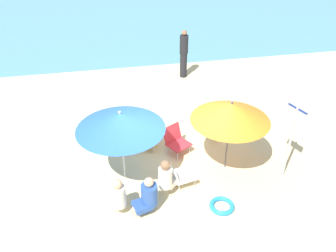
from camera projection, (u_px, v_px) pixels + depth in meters
ground_plane at (173, 164)px, 8.89m from camera, size 40.00×40.00×0.00m
sea_water at (123, 12)px, 20.53m from camera, size 40.00×16.00×0.01m
umbrella_orange at (231, 112)px, 7.94m from camera, size 1.84×1.84×1.87m
umbrella_blue at (120, 121)px, 7.65m from camera, size 1.99×1.99×1.84m
beach_chair_a at (122, 134)px, 9.45m from camera, size 0.60×0.63×0.61m
beach_chair_b at (176, 139)px, 9.17m from camera, size 0.77×0.78×0.71m
beach_chair_c at (179, 174)px, 8.11m from camera, size 0.70×0.65×0.61m
beach_chair_d at (149, 136)px, 9.41m from camera, size 0.68×0.70×0.57m
beach_chair_e at (209, 127)px, 9.77m from camera, size 0.64×0.71×0.56m
person_a at (167, 177)px, 7.75m from camera, size 0.52×0.52×0.97m
person_b at (118, 196)px, 7.34m from camera, size 0.41×0.55×0.91m
person_c at (184, 54)px, 12.72m from camera, size 0.30×0.30×1.76m
person_d at (147, 196)px, 7.36m from camera, size 0.57×0.44×0.89m
warning_sign at (294, 125)px, 7.74m from camera, size 0.20×0.50×2.25m
swim_ring at (222, 206)px, 7.63m from camera, size 0.55×0.55×0.10m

